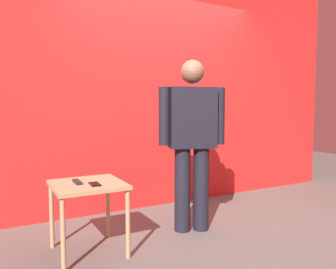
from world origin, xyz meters
name	(u,v)px	position (x,y,z in m)	size (l,w,h in m)	color
ground_plane	(228,240)	(0.00, 0.00, 0.00)	(12.00, 12.00, 0.00)	#59544F
back_wall_red	(161,88)	(0.00, 1.31, 1.43)	(5.45, 0.12, 2.86)	red
standing_person	(192,136)	(-0.16, 0.36, 0.91)	(0.64, 0.34, 1.63)	black
side_table	(88,193)	(-1.16, 0.33, 0.49)	(0.55, 0.55, 0.58)	tan
cell_phone	(95,184)	(-1.13, 0.24, 0.58)	(0.07, 0.14, 0.01)	black
tv_remote	(77,182)	(-1.24, 0.36, 0.59)	(0.04, 0.17, 0.02)	black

